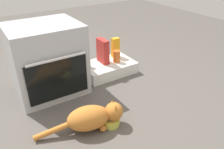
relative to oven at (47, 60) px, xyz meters
The scene contains 9 objects.
ground 0.60m from the oven, 91.66° to the right, with size 8.00×8.00×0.00m, color #56514C.
oven is the anchor object (origin of this frame).
pantry_cabinet 0.75m from the oven, ahead, with size 0.60×0.38×0.13m, color white.
food_bowl 0.88m from the oven, 73.15° to the right, with size 0.15×0.15×0.09m.
cat 0.79m from the oven, 82.96° to the right, with size 0.71×0.28×0.22m.
cereal_box 0.66m from the oven, ahead, with size 0.07×0.18×0.28m, color #B72D28.
sauce_jar 0.81m from the oven, ahead, with size 0.08×0.08×0.14m, color #D16023.
soda_can 0.47m from the oven, ahead, with size 0.07×0.07×0.12m, color green.
juice_carton 0.87m from the oven, ahead, with size 0.09×0.06×0.24m, color orange.
Camera 1 is at (-0.51, -1.51, 1.27)m, focal length 35.80 mm.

